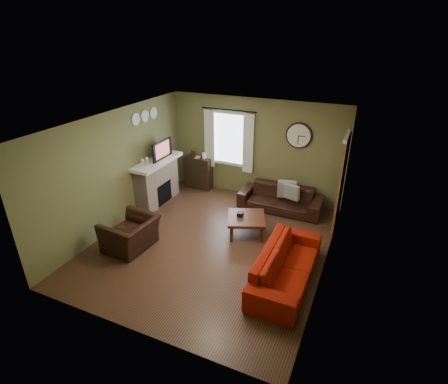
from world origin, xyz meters
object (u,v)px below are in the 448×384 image
at_px(bookshelf, 198,173).
at_px(armchair, 131,234).
at_px(sofa_brown, 280,199).
at_px(sofa_red, 286,265).
at_px(coffee_table, 246,225).

xyz_separation_m(bookshelf, armchair, (0.13, -3.21, -0.12)).
bearing_deg(sofa_brown, sofa_red, -72.09).
bearing_deg(sofa_brown, coffee_table, -104.82).
relative_size(sofa_brown, sofa_red, 0.93).
relative_size(armchair, coffee_table, 1.28).
distance_m(bookshelf, sofa_red, 4.42).
bearing_deg(coffee_table, sofa_red, -44.03).
distance_m(bookshelf, sofa_brown, 2.50).
distance_m(sofa_red, coffee_table, 1.68).
bearing_deg(coffee_table, bookshelf, 140.04).
bearing_deg(bookshelf, sofa_brown, -8.04).
xyz_separation_m(bookshelf, sofa_red, (3.31, -2.93, -0.13)).
relative_size(bookshelf, sofa_red, 0.41).
bearing_deg(sofa_red, sofa_brown, 17.91).
relative_size(sofa_brown, armchair, 2.00).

